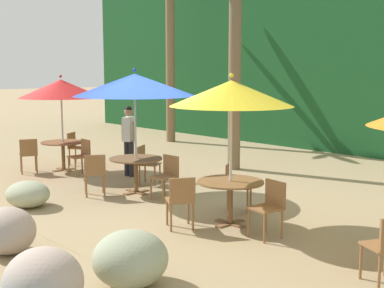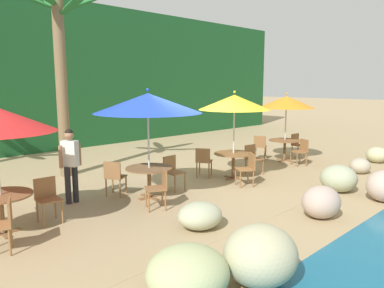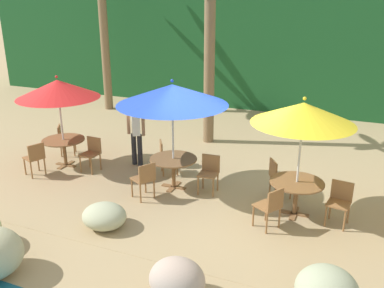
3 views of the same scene
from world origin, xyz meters
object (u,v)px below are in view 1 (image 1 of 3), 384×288
at_px(dining_table_red, 63,147).
at_px(umbrella_blue, 135,85).
at_px(chair_red_inland, 75,146).
at_px(chair_red_seaward, 82,154).
at_px(palm_tree_second, 235,32).
at_px(chair_blue_inland, 146,162).
at_px(chair_yellow_seaward, 270,204).
at_px(chair_yellow_inland, 235,183).
at_px(waiter_in_white, 129,136).
at_px(dining_table_yellow, 230,188).
at_px(umbrella_yellow, 231,93).
at_px(chair_red_left, 29,153).
at_px(dining_table_blue, 136,164).
at_px(palm_tree_nearest, 170,30).
at_px(chair_yellow_left, 181,198).
at_px(chair_blue_seaward, 167,174).
at_px(umbrella_red, 61,89).
at_px(chair_blue_left, 95,172).

relative_size(dining_table_red, umbrella_blue, 0.43).
bearing_deg(chair_red_inland, chair_red_seaward, -24.29).
bearing_deg(palm_tree_second, chair_red_inland, -141.32).
bearing_deg(chair_blue_inland, chair_yellow_seaward, -11.96).
relative_size(dining_table_red, chair_red_seaward, 1.26).
bearing_deg(chair_yellow_inland, dining_table_red, -176.25).
distance_m(dining_table_red, chair_yellow_inland, 5.59).
height_order(palm_tree_second, waiter_in_white, palm_tree_second).
height_order(dining_table_yellow, palm_tree_second, palm_tree_second).
bearing_deg(umbrella_yellow, chair_red_left, -175.36).
relative_size(chair_red_seaward, chair_yellow_inland, 1.00).
height_order(dining_table_blue, palm_tree_nearest, palm_tree_nearest).
distance_m(umbrella_blue, chair_yellow_left, 3.20).
bearing_deg(chair_yellow_left, chair_yellow_seaward, 31.92).
distance_m(umbrella_blue, chair_yellow_seaward, 4.10).
bearing_deg(dining_table_red, chair_blue_seaward, 0.28).
xyz_separation_m(umbrella_blue, umbrella_yellow, (2.86, -0.20, -0.07)).
xyz_separation_m(chair_red_seaward, chair_blue_inland, (1.85, 0.52, 0.00)).
height_order(dining_table_blue, chair_yellow_left, chair_yellow_left).
bearing_deg(chair_blue_seaward, dining_table_blue, -171.06).
bearing_deg(chair_yellow_inland, chair_red_seaward, -175.97).
relative_size(chair_red_inland, chair_blue_seaward, 1.00).
bearing_deg(waiter_in_white, umbrella_yellow, -14.28).
height_order(umbrella_red, chair_red_inland, umbrella_red).
xyz_separation_m(dining_table_yellow, palm_tree_nearest, (-8.38, 5.84, 3.32)).
height_order(chair_blue_left, chair_yellow_inland, same).
xyz_separation_m(chair_yellow_seaward, waiter_in_white, (-5.21, 1.14, 0.47)).
height_order(chair_red_left, chair_blue_inland, same).
bearing_deg(chair_yellow_left, umbrella_red, 169.26).
relative_size(chair_red_left, palm_tree_nearest, 0.15).
bearing_deg(palm_tree_nearest, dining_table_blue, -45.66).
bearing_deg(chair_blue_seaward, chair_blue_inland, 158.66).
relative_size(umbrella_blue, palm_tree_second, 0.48).
bearing_deg(palm_tree_second, dining_table_blue, -82.96).
relative_size(chair_blue_seaward, waiter_in_white, 0.51).
height_order(chair_red_inland, chair_blue_inland, same).
bearing_deg(chair_red_left, umbrella_yellow, 4.64).
bearing_deg(umbrella_blue, dining_table_blue, 180.00).
relative_size(umbrella_blue, chair_yellow_seaward, 2.97).
bearing_deg(dining_table_blue, umbrella_yellow, -3.95).
xyz_separation_m(chair_red_left, chair_blue_inland, (2.94, 1.38, 0.00)).
bearing_deg(umbrella_yellow, chair_blue_left, -169.48).
distance_m(chair_red_inland, chair_blue_seaward, 4.67).
xyz_separation_m(umbrella_red, chair_yellow_inland, (5.57, 0.37, -1.57)).
bearing_deg(chair_red_left, chair_red_inland, 101.86).
bearing_deg(waiter_in_white, palm_tree_nearest, 130.31).
bearing_deg(chair_red_seaward, umbrella_yellow, -3.74).
xyz_separation_m(umbrella_yellow, palm_tree_second, (-3.29, 3.66, 1.32)).
bearing_deg(chair_blue_seaward, umbrella_red, -179.72).
bearing_deg(umbrella_red, chair_blue_left, -17.22).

